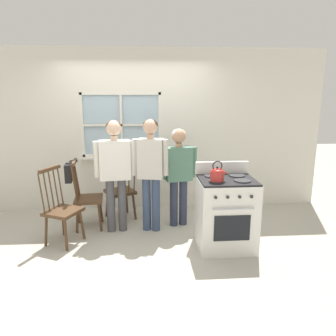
{
  "coord_description": "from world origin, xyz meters",
  "views": [
    {
      "loc": [
        0.14,
        -4.14,
        2.0
      ],
      "look_at": [
        0.46,
        0.11,
        1.0
      ],
      "focal_mm": 35.0,
      "sensor_mm": 36.0,
      "label": 1
    }
  ],
  "objects_px": {
    "chair_by_window": "(87,198)",
    "handbag": "(69,172)",
    "chair_near_wall": "(62,211)",
    "person_teen_center": "(151,165)",
    "potted_plant": "(120,153)",
    "stove": "(226,212)",
    "person_adult_right": "(179,168)",
    "kettle": "(217,174)",
    "chair_center_cluster": "(121,191)",
    "person_elderly_left": "(115,165)"
  },
  "relations": [
    {
      "from": "chair_near_wall",
      "to": "person_teen_center",
      "type": "bearing_deg",
      "value": -48.79
    },
    {
      "from": "potted_plant",
      "to": "handbag",
      "type": "xyz_separation_m",
      "value": [
        -0.68,
        -0.78,
        -0.13
      ]
    },
    {
      "from": "chair_center_cluster",
      "to": "stove",
      "type": "bearing_deg",
      "value": 117.96
    },
    {
      "from": "chair_by_window",
      "to": "person_adult_right",
      "type": "height_order",
      "value": "person_adult_right"
    },
    {
      "from": "handbag",
      "to": "kettle",
      "type": "bearing_deg",
      "value": -24.04
    },
    {
      "from": "chair_by_window",
      "to": "handbag",
      "type": "bearing_deg",
      "value": 90.0
    },
    {
      "from": "chair_by_window",
      "to": "person_teen_center",
      "type": "relative_size",
      "value": 0.63
    },
    {
      "from": "person_adult_right",
      "to": "stove",
      "type": "distance_m",
      "value": 1.02
    },
    {
      "from": "person_teen_center",
      "to": "stove",
      "type": "bearing_deg",
      "value": -19.73
    },
    {
      "from": "chair_by_window",
      "to": "person_adult_right",
      "type": "distance_m",
      "value": 1.43
    },
    {
      "from": "person_teen_center",
      "to": "person_elderly_left",
      "type": "bearing_deg",
      "value": -168.96
    },
    {
      "from": "chair_by_window",
      "to": "person_elderly_left",
      "type": "distance_m",
      "value": 0.71
    },
    {
      "from": "stove",
      "to": "chair_near_wall",
      "type": "bearing_deg",
      "value": 172.6
    },
    {
      "from": "person_teen_center",
      "to": "stove",
      "type": "xyz_separation_m",
      "value": [
        0.95,
        -0.6,
        -0.51
      ]
    },
    {
      "from": "chair_near_wall",
      "to": "chair_by_window",
      "type": "bearing_deg",
      "value": -1.12
    },
    {
      "from": "chair_near_wall",
      "to": "stove",
      "type": "height_order",
      "value": "stove"
    },
    {
      "from": "person_elderly_left",
      "to": "potted_plant",
      "type": "height_order",
      "value": "person_elderly_left"
    },
    {
      "from": "potted_plant",
      "to": "chair_near_wall",
      "type": "bearing_deg",
      "value": -119.2
    },
    {
      "from": "chair_by_window",
      "to": "chair_center_cluster",
      "type": "height_order",
      "value": "same"
    },
    {
      "from": "handbag",
      "to": "person_teen_center",
      "type": "bearing_deg",
      "value": -7.14
    },
    {
      "from": "chair_by_window",
      "to": "person_teen_center",
      "type": "distance_m",
      "value": 1.1
    },
    {
      "from": "chair_near_wall",
      "to": "potted_plant",
      "type": "relative_size",
      "value": 3.98
    },
    {
      "from": "person_elderly_left",
      "to": "person_adult_right",
      "type": "relative_size",
      "value": 1.1
    },
    {
      "from": "chair_by_window",
      "to": "handbag",
      "type": "xyz_separation_m",
      "value": [
        -0.23,
        -0.02,
        0.41
      ]
    },
    {
      "from": "chair_by_window",
      "to": "chair_center_cluster",
      "type": "xyz_separation_m",
      "value": [
        0.47,
        0.31,
        0.0
      ]
    },
    {
      "from": "person_elderly_left",
      "to": "kettle",
      "type": "bearing_deg",
      "value": -36.27
    },
    {
      "from": "chair_by_window",
      "to": "handbag",
      "type": "relative_size",
      "value": 3.36
    },
    {
      "from": "person_elderly_left",
      "to": "person_teen_center",
      "type": "height_order",
      "value": "person_teen_center"
    },
    {
      "from": "potted_plant",
      "to": "stove",
      "type": "bearing_deg",
      "value": -46.53
    },
    {
      "from": "chair_center_cluster",
      "to": "chair_near_wall",
      "type": "bearing_deg",
      "value": 23.03
    },
    {
      "from": "potted_plant",
      "to": "handbag",
      "type": "bearing_deg",
      "value": -130.93
    },
    {
      "from": "person_elderly_left",
      "to": "kettle",
      "type": "distance_m",
      "value": 1.49
    },
    {
      "from": "person_teen_center",
      "to": "potted_plant",
      "type": "distance_m",
      "value": 1.06
    },
    {
      "from": "chair_near_wall",
      "to": "person_elderly_left",
      "type": "relative_size",
      "value": 0.64
    },
    {
      "from": "chair_center_cluster",
      "to": "person_adult_right",
      "type": "xyz_separation_m",
      "value": [
        0.89,
        -0.32,
        0.44
      ]
    },
    {
      "from": "chair_center_cluster",
      "to": "handbag",
      "type": "xyz_separation_m",
      "value": [
        -0.71,
        -0.33,
        0.41
      ]
    },
    {
      "from": "chair_near_wall",
      "to": "stove",
      "type": "xyz_separation_m",
      "value": [
        2.15,
        -0.28,
        0.02
      ]
    },
    {
      "from": "person_elderly_left",
      "to": "stove",
      "type": "bearing_deg",
      "value": -29.2
    },
    {
      "from": "person_adult_right",
      "to": "handbag",
      "type": "bearing_deg",
      "value": 170.38
    },
    {
      "from": "stove",
      "to": "chair_by_window",
      "type": "bearing_deg",
      "value": 158.0
    },
    {
      "from": "handbag",
      "to": "stove",
      "type": "bearing_deg",
      "value": -19.32
    },
    {
      "from": "chair_center_cluster",
      "to": "kettle",
      "type": "distance_m",
      "value": 1.84
    },
    {
      "from": "chair_by_window",
      "to": "person_elderly_left",
      "type": "bearing_deg",
      "value": -114.0
    },
    {
      "from": "person_adult_right",
      "to": "kettle",
      "type": "relative_size",
      "value": 5.97
    },
    {
      "from": "person_teen_center",
      "to": "chair_center_cluster",
      "type": "bearing_deg",
      "value": 146.97
    },
    {
      "from": "person_teen_center",
      "to": "stove",
      "type": "distance_m",
      "value": 1.23
    },
    {
      "from": "person_elderly_left",
      "to": "person_adult_right",
      "type": "bearing_deg",
      "value": 2.89
    },
    {
      "from": "person_adult_right",
      "to": "potted_plant",
      "type": "height_order",
      "value": "person_adult_right"
    },
    {
      "from": "kettle",
      "to": "potted_plant",
      "type": "relative_size",
      "value": 0.95
    },
    {
      "from": "person_elderly_left",
      "to": "person_adult_right",
      "type": "xyz_separation_m",
      "value": [
        0.92,
        0.15,
        -0.1
      ]
    }
  ]
}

